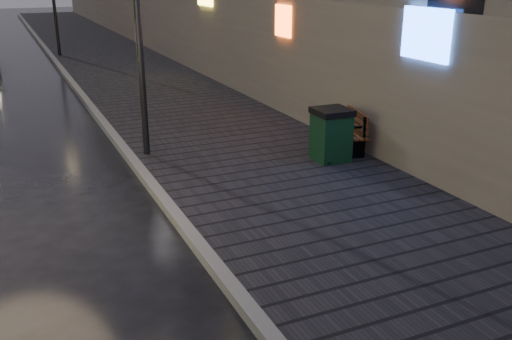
{
  "coord_description": "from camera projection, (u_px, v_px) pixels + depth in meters",
  "views": [
    {
      "loc": [
        -0.82,
        -5.55,
        3.89
      ],
      "look_at": [
        2.72,
        2.26,
        0.85
      ],
      "focal_mm": 40.0,
      "sensor_mm": 36.0,
      "label": 1
    }
  ],
  "objects": [
    {
      "name": "curb",
      "position": [
        54.0,
        60.0,
        24.96
      ],
      "size": [
        0.2,
        58.0,
        0.15
      ],
      "primitive_type": "cube",
      "color": "slate",
      "rests_on": "ground"
    },
    {
      "name": "trash_bin",
      "position": [
        331.0,
        134.0,
        11.6
      ],
      "size": [
        0.73,
        0.73,
        1.08
      ],
      "rotation": [
        0.0,
        0.0,
        -0.03
      ],
      "color": "black",
      "rests_on": "sidewalk"
    },
    {
      "name": "sidewalk",
      "position": [
        110.0,
        57.0,
        25.9
      ],
      "size": [
        4.6,
        58.0,
        0.15
      ],
      "primitive_type": "cube",
      "color": "black",
      "rests_on": "ground"
    },
    {
      "name": "ground",
      "position": [
        118.0,
        336.0,
        6.38
      ],
      "size": [
        120.0,
        120.0,
        0.0
      ],
      "primitive_type": "plane",
      "color": "black",
      "rests_on": "ground"
    },
    {
      "name": "bench",
      "position": [
        345.0,
        128.0,
        12.43
      ],
      "size": [
        0.97,
        1.84,
        0.89
      ],
      "rotation": [
        0.0,
        0.0,
        -0.22
      ],
      "color": "black",
      "rests_on": "sidewalk"
    }
  ]
}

